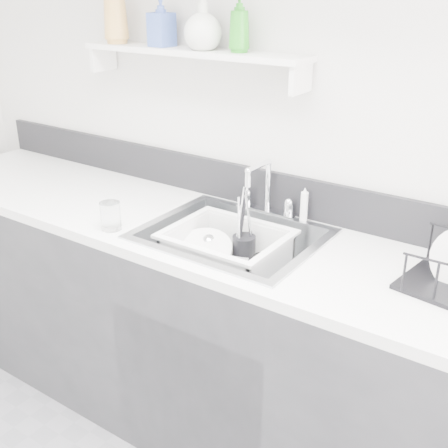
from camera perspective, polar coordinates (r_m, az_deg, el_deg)
The scene contains 18 objects.
room_shell at distance 1.28m, azimuth -20.64°, elevation 18.20°, with size 3.50×3.00×2.60m.
counter_run at distance 2.28m, azimuth 0.73°, elevation -11.66°, with size 3.20×0.62×0.92m.
backsplash at distance 2.25m, azimuth 5.03°, elevation 3.37°, with size 3.20×0.02×0.16m, color black.
sink at distance 2.09m, azimuth 0.78°, elevation -3.33°, with size 0.64×0.52×0.20m, color silver, non-canonical shape.
faucet at distance 2.22m, azimuth 4.33°, elevation 2.51°, with size 0.26×0.18×0.23m.
side_sprayer at distance 2.15m, azimuth 8.14°, elevation 1.95°, with size 0.03×0.03×0.14m, color white.
wall_shelf at distance 2.27m, azimuth -3.43°, elevation 16.87°, with size 1.00×0.16×0.12m.
wash_tub at distance 2.10m, azimuth 0.26°, elevation -2.93°, with size 0.43×0.35×0.17m, color white, non-canonical shape.
plate_stack at distance 2.15m, azimuth -2.03°, elevation -3.52°, with size 0.28×0.27×0.11m.
utensil_cup at distance 2.15m, azimuth 2.03°, elevation -2.42°, with size 0.09×0.09×0.30m.
ladle at distance 2.13m, azimuth -1.30°, elevation -3.35°, with size 0.29×0.10×0.08m, color silver, non-canonical shape.
tumbler_in_tub at distance 2.05m, azimuth 3.91°, elevation -4.41°, with size 0.07×0.07×0.09m, color white.
tumbler_counter at distance 2.12m, azimuth -11.44°, elevation 0.81°, with size 0.08×0.08×0.11m, color white.
bowl_small at distance 2.02m, azimuth 0.65°, elevation -5.86°, with size 0.11×0.11×0.03m, color white.
soap_bottle_a at distance 2.49m, azimuth -11.02°, elevation 20.60°, with size 0.10×0.10×0.27m, color tan.
soap_bottle_b at distance 2.34m, azimuth -6.39°, elevation 19.77°, with size 0.08×0.09×0.19m, color #3C57A6.
soap_bottle_c at distance 2.21m, azimuth -2.18°, elevation 19.61°, with size 0.14×0.14×0.18m, color silver.
soap_bottle_d at distance 2.13m, azimuth 1.56°, elevation 19.68°, with size 0.08×0.08×0.20m, color #208719.
Camera 1 is at (1.03, -0.36, 1.77)m, focal length 45.00 mm.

